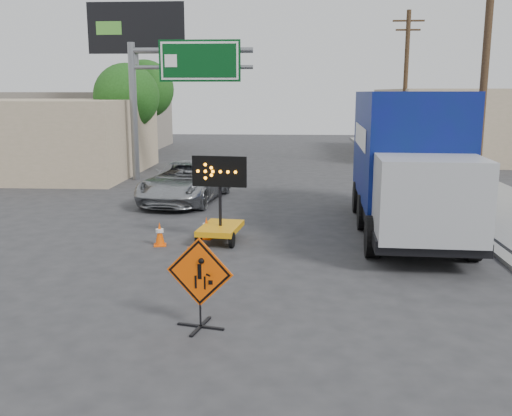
# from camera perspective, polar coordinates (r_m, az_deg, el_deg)

# --- Properties ---
(ground) EXTENTS (100.00, 100.00, 0.00)m
(ground) POSITION_cam_1_polar(r_m,az_deg,el_deg) (11.46, -4.01, -11.13)
(ground) COLOR #2D2D30
(ground) RESTS_ON ground
(curb_right) EXTENTS (0.40, 60.00, 0.12)m
(curb_right) POSITION_cam_1_polar(r_m,az_deg,el_deg) (26.48, 16.13, 1.61)
(curb_right) COLOR gray
(curb_right) RESTS_ON ground
(sidewalk_right) EXTENTS (4.00, 60.00, 0.15)m
(sidewalk_right) POSITION_cam_1_polar(r_m,az_deg,el_deg) (27.07, 20.89, 1.55)
(sidewalk_right) COLOR gray
(sidewalk_right) RESTS_ON ground
(storefront_left_near) EXTENTS (14.00, 10.00, 4.00)m
(storefront_left_near) POSITION_cam_1_polar(r_m,az_deg,el_deg) (34.26, -23.35, 6.56)
(storefront_left_near) COLOR tan
(storefront_left_near) RESTS_ON ground
(storefront_left_far) EXTENTS (12.00, 10.00, 4.40)m
(storefront_left_far) POSITION_cam_1_polar(r_m,az_deg,el_deg) (47.48, -16.83, 8.37)
(storefront_left_far) COLOR gray
(storefront_left_far) RESTS_ON ground
(building_right_far) EXTENTS (10.00, 14.00, 4.60)m
(building_right_far) POSITION_cam_1_polar(r_m,az_deg,el_deg) (42.15, 19.73, 7.99)
(building_right_far) COLOR tan
(building_right_far) RESTS_ON ground
(highway_gantry) EXTENTS (6.18, 0.38, 6.90)m
(highway_gantry) POSITION_cam_1_polar(r_m,az_deg,el_deg) (29.05, -8.26, 12.71)
(highway_gantry) COLOR slate
(highway_gantry) RESTS_ON ground
(billboard) EXTENTS (6.10, 0.54, 9.85)m
(billboard) POSITION_cam_1_polar(r_m,az_deg,el_deg) (37.77, -11.87, 15.76)
(billboard) COLOR slate
(billboard) RESTS_ON ground
(utility_pole_near) EXTENTS (1.80, 0.26, 9.00)m
(utility_pole_near) POSITION_cam_1_polar(r_m,az_deg,el_deg) (21.50, 21.82, 11.45)
(utility_pole_near) COLOR #49351F
(utility_pole_near) RESTS_ON ground
(utility_pole_far) EXTENTS (1.80, 0.26, 9.00)m
(utility_pole_far) POSITION_cam_1_polar(r_m,az_deg,el_deg) (35.10, 14.70, 11.61)
(utility_pole_far) COLOR #49351F
(utility_pole_far) RESTS_ON ground
(tree_left_near) EXTENTS (3.71, 3.71, 6.03)m
(tree_left_near) POSITION_cam_1_polar(r_m,az_deg,el_deg) (33.83, -12.82, 10.83)
(tree_left_near) COLOR #49351F
(tree_left_near) RESTS_ON ground
(tree_left_far) EXTENTS (4.10, 4.10, 6.66)m
(tree_left_far) POSITION_cam_1_polar(r_m,az_deg,el_deg) (41.81, -11.07, 11.57)
(tree_left_far) COLOR #49351F
(tree_left_far) RESTS_ON ground
(construction_sign) EXTENTS (1.31, 0.93, 1.77)m
(construction_sign) POSITION_cam_1_polar(r_m,az_deg,el_deg) (10.82, -5.65, -7.26)
(construction_sign) COLOR black
(construction_sign) RESTS_ON ground
(arrow_board) EXTENTS (1.63, 1.93, 2.58)m
(arrow_board) POSITION_cam_1_polar(r_m,az_deg,el_deg) (17.07, -3.58, -1.43)
(arrow_board) COLOR orange
(arrow_board) RESTS_ON ground
(pickup_truck) EXTENTS (3.42, 6.11, 1.61)m
(pickup_truck) POSITION_cam_1_polar(r_m,az_deg,el_deg) (23.48, -7.06, 2.61)
(pickup_truck) COLOR #9DA0A4
(pickup_truck) RESTS_ON ground
(box_truck) EXTENTS (3.32, 9.43, 4.42)m
(box_truck) POSITION_cam_1_polar(r_m,az_deg,el_deg) (18.73, 14.86, 3.77)
(box_truck) COLOR black
(box_truck) RESTS_ON ground
(cone_a) EXTENTS (0.40, 0.40, 0.71)m
(cone_a) POSITION_cam_1_polar(r_m,az_deg,el_deg) (14.19, -6.79, -5.16)
(cone_a) COLOR #FF5405
(cone_a) RESTS_ON ground
(cone_b) EXTENTS (0.42, 0.42, 0.70)m
(cone_b) POSITION_cam_1_polar(r_m,az_deg,el_deg) (16.87, -9.60, -2.56)
(cone_b) COLOR #FF5405
(cone_b) RESTS_ON ground
(cone_c) EXTENTS (0.39, 0.39, 0.69)m
(cone_c) POSITION_cam_1_polar(r_m,az_deg,el_deg) (17.46, -4.98, -1.98)
(cone_c) COLOR #FF5405
(cone_c) RESTS_ON ground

